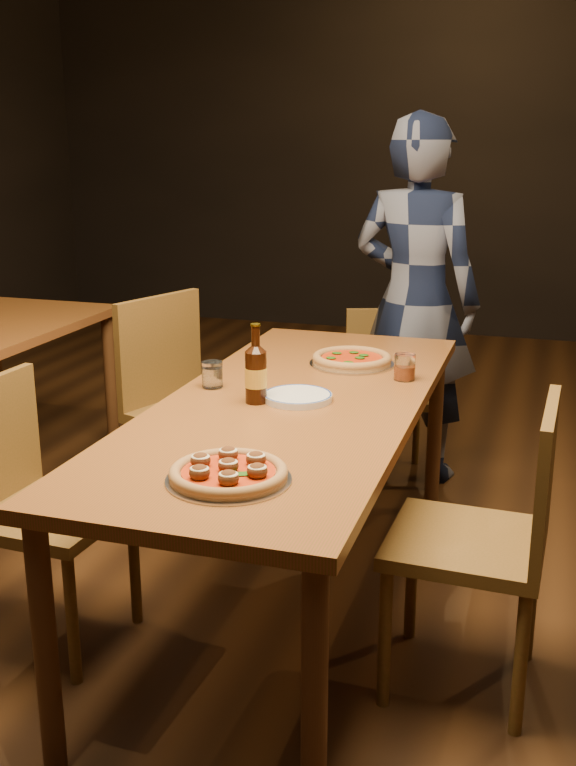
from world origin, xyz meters
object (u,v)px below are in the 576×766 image
(chair_main_sw, at_px, (200,411))
(pizza_margherita, at_px, (352,359))
(beer_bottle, at_px, (256,375))
(water_glass, at_px, (212,375))
(chair_main_e, at_px, (466,540))
(diner, at_px, (415,301))
(amber_glass, at_px, (405,367))
(chair_main_nw, at_px, (51,512))
(pizza_meatball, at_px, (229,472))
(chair_end, at_px, (390,395))
(table_main, at_px, (293,421))
(plate_stack, at_px, (298,397))

(chair_main_sw, height_order, pizza_margherita, chair_main_sw)
(pizza_margherita, relative_size, beer_bottle, 1.26)
(pizza_margherita, relative_size, water_glass, 3.56)
(chair_main_e, bearing_deg, diner, -163.14)
(water_glass, distance_m, amber_glass, 0.66)
(chair_main_nw, relative_size, pizza_meatball, 2.87)
(amber_glass, bearing_deg, water_glass, -154.53)
(diner, bearing_deg, chair_end, 63.43)
(table_main, xyz_separation_m, plate_stack, (0.02, 0.00, 0.08))
(pizza_meatball, bearing_deg, pizza_margherita, 88.49)
(chair_main_e, distance_m, water_glass, 1.00)
(amber_glass, bearing_deg, plate_stack, -129.71)
(table_main, bearing_deg, plate_stack, 5.22)
(beer_bottle, distance_m, amber_glass, 0.57)
(pizza_margherita, bearing_deg, chair_main_sw, 176.15)
(pizza_margherita, xyz_separation_m, water_glass, (-0.38, -0.43, 0.02))
(beer_bottle, bearing_deg, chair_main_e, -14.67)
(plate_stack, height_order, amber_glass, amber_glass)
(chair_main_nw, bearing_deg, pizza_margherita, -36.72)
(chair_main_e, xyz_separation_m, diner, (-0.42, 1.61, 0.38))
(table_main, xyz_separation_m, chair_main_sw, (-0.56, 0.53, -0.19))
(chair_end, bearing_deg, diner, 30.32)
(table_main, relative_size, water_glass, 22.66)
(table_main, xyz_separation_m, chair_end, (0.08, 1.27, -0.27))
(chair_main_nw, relative_size, chair_end, 1.09)
(water_glass, bearing_deg, chair_main_nw, -127.94)
(beer_bottle, relative_size, diner, 0.15)
(pizza_margherita, bearing_deg, water_glass, -131.23)
(chair_end, distance_m, amber_glass, 1.03)
(chair_end, bearing_deg, table_main, -113.68)
(pizza_meatball, distance_m, plate_stack, 0.69)
(chair_main_e, distance_m, diner, 1.71)
(chair_main_sw, relative_size, beer_bottle, 3.97)
(chair_end, bearing_deg, amber_glass, -96.81)
(pizza_meatball, bearing_deg, plate_stack, 92.59)
(pizza_meatball, distance_m, amber_glass, 1.06)
(beer_bottle, xyz_separation_m, water_glass, (-0.20, 0.12, -0.05))
(diner, bearing_deg, amber_glass, 110.52)
(chair_end, height_order, water_glass, water_glass)
(pizza_margherita, height_order, plate_stack, pizza_margherita)
(chair_end, xyz_separation_m, plate_stack, (-0.07, -1.27, 0.35))
(chair_main_e, bearing_deg, water_glass, -106.39)
(chair_end, bearing_deg, pizza_margherita, -110.33)
(chair_end, relative_size, pizza_meatball, 2.63)
(chair_main_sw, relative_size, diner, 0.59)
(pizza_meatball, relative_size, pizza_margherita, 0.99)
(chair_end, distance_m, pizza_meatball, 1.99)
(pizza_margherita, height_order, diner, diner)
(pizza_meatball, xyz_separation_m, plate_stack, (-0.03, 0.69, -0.01))
(chair_main_nw, distance_m, chair_main_sw, 0.94)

